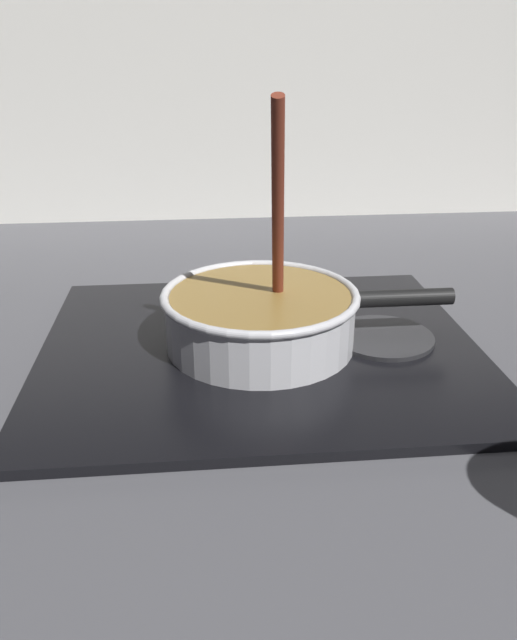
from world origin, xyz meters
name	(u,v)px	position (x,y,z in m)	size (l,w,h in m)	color
ground	(268,404)	(0.00, 0.00, -0.02)	(2.40, 1.60, 0.04)	#4C4C51
backsplash_wall	(228,91)	(0.00, 0.79, 0.28)	(2.40, 0.02, 0.55)	silver
hob_plate	(258,348)	(0.00, 0.10, 0.01)	(0.56, 0.48, 0.01)	black
burner_ring	(258,342)	(0.00, 0.10, 0.02)	(0.16, 0.16, 0.01)	#592D0C
spare_burner	(383,337)	(0.16, 0.10, 0.01)	(0.13, 0.13, 0.01)	#262628
cooking_pan	(260,316)	(0.00, 0.10, 0.05)	(0.38, 0.25, 0.31)	silver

